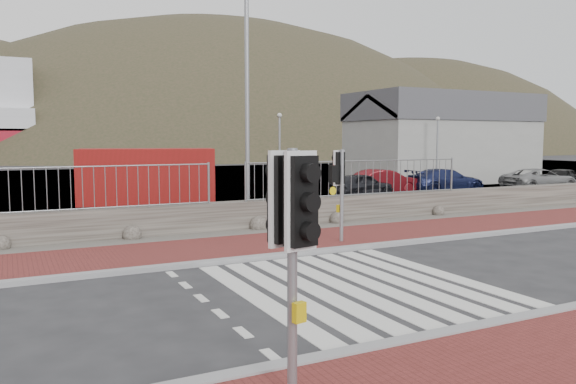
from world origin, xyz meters
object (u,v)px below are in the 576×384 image
traffic_signal_near (292,222)px  car_b (384,182)px  streetlight (251,83)px  car_a (362,185)px  shipping_container (147,176)px  car_d (539,179)px  traffic_signal_far (341,176)px  car_c (446,180)px  car_e (564,178)px

traffic_signal_near → car_b: size_ratio=0.71×
streetlight → car_a: streetlight is taller
streetlight → car_a: size_ratio=2.40×
traffic_signal_near → car_a: traffic_signal_near is taller
car_b → car_a: bearing=107.5°
traffic_signal_near → shipping_container: 20.19m
car_d → car_b: bearing=80.3°
traffic_signal_near → car_b: bearing=39.7°
traffic_signal_far → car_d: 20.36m
car_c → car_a: bearing=96.9°
traffic_signal_far → car_c: (13.11, 10.31, -1.23)m
car_e → traffic_signal_far: bearing=99.6°
streetlight → car_b: size_ratio=2.12×
traffic_signal_far → car_a: traffic_signal_far is taller
shipping_container → car_d: size_ratio=1.33×
traffic_signal_near → traffic_signal_far: size_ratio=1.07×
traffic_signal_far → car_b: 14.39m
traffic_signal_far → car_a: (7.66, 10.30, -1.27)m
traffic_signal_far → car_c: size_ratio=0.59×
car_d → car_e: size_ratio=1.28×
traffic_signal_far → car_c: bearing=-152.2°
traffic_signal_far → car_e: (21.34, 9.40, -1.28)m
shipping_container → streetlight: bearing=-64.8°
car_d → traffic_signal_near: bearing=128.3°
traffic_signal_near → shipping_container: size_ratio=0.47×
traffic_signal_far → car_d: (18.38, 8.68, -1.25)m
streetlight → car_b: streetlight is taller
traffic_signal_near → shipping_container: (2.91, 19.96, -0.77)m
car_a → car_e: car_a is taller
traffic_signal_near → car_a: (13.02, 17.91, -1.40)m
car_b → car_e: (11.95, -1.44, -0.06)m
traffic_signal_near → traffic_signal_far: bearing=43.2°
shipping_container → car_a: (10.11, -2.05, -0.62)m
shipping_container → car_d: bearing=3.9°
streetlight → car_d: 20.11m
traffic_signal_far → car_e: size_ratio=0.75×
traffic_signal_near → car_e: size_ratio=0.81×
car_b → car_c: car_b is taller
traffic_signal_near → car_a: size_ratio=0.80×
traffic_signal_near → car_d: size_ratio=0.63×
traffic_signal_near → car_d: 28.83m
car_a → car_c: car_c is taller
car_c → car_d: bearing=-100.5°
streetlight → car_b: bearing=47.2°
traffic_signal_near → car_c: 25.78m
car_b → car_c: 3.76m
streetlight → car_a: bearing=49.9°
car_a → car_b: size_ratio=0.88×
traffic_signal_far → streetlight: streetlight is taller
shipping_container → traffic_signal_far: bearing=-65.0°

